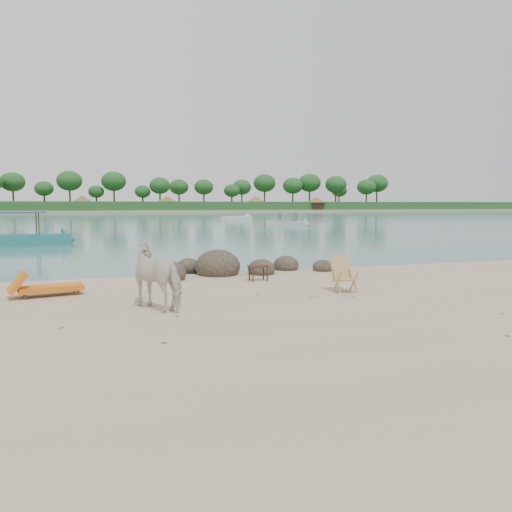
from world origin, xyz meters
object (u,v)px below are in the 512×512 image
(cow, at_px, (160,276))
(boat_near, at_px, (15,218))
(deck_chair, at_px, (346,276))
(side_table, at_px, (258,274))
(lounge_chair, at_px, (51,286))
(boulders, at_px, (226,269))

(cow, distance_m, boat_near, 21.23)
(deck_chair, relative_size, boat_near, 0.15)
(side_table, height_order, deck_chair, deck_chair)
(cow, relative_size, lounge_chair, 0.94)
(cow, height_order, side_table, cow)
(side_table, relative_size, lounge_chair, 0.30)
(deck_chair, distance_m, boat_near, 22.58)
(cow, distance_m, side_table, 4.57)
(side_table, distance_m, deck_chair, 3.03)
(side_table, distance_m, lounge_chair, 5.83)
(side_table, relative_size, boat_near, 0.09)
(boulders, relative_size, lounge_chair, 3.29)
(lounge_chair, height_order, boat_near, boat_near)
(boulders, height_order, cow, cow)
(boat_near, bearing_deg, cow, -86.64)
(cow, xyz_separation_m, side_table, (3.33, 3.08, -0.52))
(side_table, xyz_separation_m, boat_near, (-8.93, 17.38, 1.34))
(lounge_chair, relative_size, boat_near, 0.29)
(side_table, bearing_deg, lounge_chair, -178.46)
(lounge_chair, bearing_deg, cow, -56.89)
(lounge_chair, bearing_deg, boat_near, 86.95)
(boulders, xyz_separation_m, side_table, (0.53, -1.78, 0.03))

